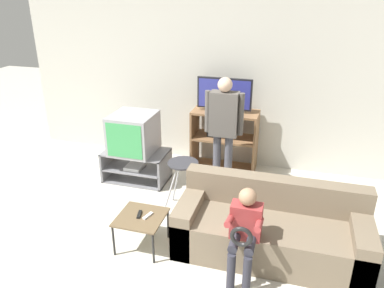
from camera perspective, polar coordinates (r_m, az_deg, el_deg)
name	(u,v)px	position (r m, az deg, el deg)	size (l,w,h in m)	color
wall_back	(217,83)	(5.90, 3.80, 9.22)	(6.40, 0.06, 2.60)	beige
tv_stand	(137,166)	(5.65, -8.43, -3.26)	(0.93, 0.55, 0.46)	slate
television_main	(134,133)	(5.45, -8.89, 1.64)	(0.60, 0.64, 0.57)	#9E9EA3
media_shelf	(224,140)	(5.83, 4.95, 0.62)	(1.00, 0.47, 0.96)	#8E6642
television_flat	(224,96)	(5.58, 4.94, 7.33)	(0.82, 0.20, 0.51)	black
folding_stool	(183,171)	(4.67, -1.37, -4.14)	(0.46, 0.43, 0.70)	#B7B7BC
snack_table	(141,219)	(4.20, -7.78, -11.32)	(0.50, 0.50, 0.39)	brown
remote_control_black	(139,214)	(4.19, -8.03, -10.57)	(0.04, 0.14, 0.02)	black
remote_control_white	(148,216)	(4.16, -6.74, -10.80)	(0.04, 0.14, 0.02)	silver
couch	(271,230)	(4.21, 11.88, -12.73)	(2.00, 0.81, 0.78)	#756651
person_standing_adult	(224,123)	(5.09, 4.86, 3.14)	(0.53, 0.20, 1.61)	#4C4C56
person_seated_child	(244,229)	(3.67, 8.00, -12.70)	(0.33, 0.43, 0.96)	#2D2D38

